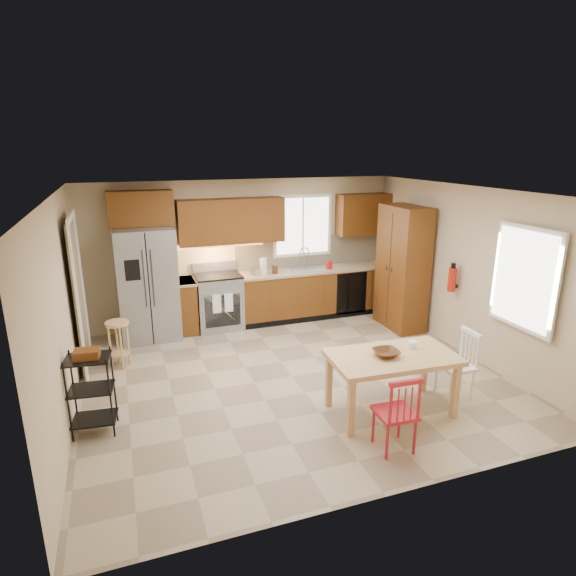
# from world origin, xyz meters

# --- Properties ---
(floor) EXTENTS (5.50, 5.50, 0.00)m
(floor) POSITION_xyz_m (0.00, 0.00, 0.00)
(floor) COLOR tan
(floor) RESTS_ON ground
(ceiling) EXTENTS (5.50, 5.00, 0.02)m
(ceiling) POSITION_xyz_m (0.00, 0.00, 2.50)
(ceiling) COLOR silver
(ceiling) RESTS_ON ground
(wall_back) EXTENTS (5.50, 0.02, 2.50)m
(wall_back) POSITION_xyz_m (0.00, 2.50, 1.25)
(wall_back) COLOR #CCB793
(wall_back) RESTS_ON ground
(wall_front) EXTENTS (5.50, 0.02, 2.50)m
(wall_front) POSITION_xyz_m (0.00, -2.50, 1.25)
(wall_front) COLOR #CCB793
(wall_front) RESTS_ON ground
(wall_left) EXTENTS (0.02, 5.00, 2.50)m
(wall_left) POSITION_xyz_m (-2.75, 0.00, 1.25)
(wall_left) COLOR #CCB793
(wall_left) RESTS_ON ground
(wall_right) EXTENTS (0.02, 5.00, 2.50)m
(wall_right) POSITION_xyz_m (2.75, 0.00, 1.25)
(wall_right) COLOR #CCB793
(wall_right) RESTS_ON ground
(refrigerator) EXTENTS (0.92, 0.75, 1.82)m
(refrigerator) POSITION_xyz_m (-1.70, 2.12, 0.91)
(refrigerator) COLOR gray
(refrigerator) RESTS_ON floor
(range_stove) EXTENTS (0.76, 0.63, 0.92)m
(range_stove) POSITION_xyz_m (-0.55, 2.19, 0.46)
(range_stove) COLOR gray
(range_stove) RESTS_ON floor
(base_cabinet_narrow) EXTENTS (0.30, 0.60, 0.90)m
(base_cabinet_narrow) POSITION_xyz_m (-1.10, 2.20, 0.45)
(base_cabinet_narrow) COLOR brown
(base_cabinet_narrow) RESTS_ON floor
(base_cabinet_run) EXTENTS (2.92, 0.60, 0.90)m
(base_cabinet_run) POSITION_xyz_m (1.29, 2.20, 0.45)
(base_cabinet_run) COLOR brown
(base_cabinet_run) RESTS_ON floor
(dishwasher) EXTENTS (0.60, 0.02, 0.78)m
(dishwasher) POSITION_xyz_m (1.85, 1.91, 0.45)
(dishwasher) COLOR black
(dishwasher) RESTS_ON floor
(backsplash) EXTENTS (2.92, 0.03, 0.55)m
(backsplash) POSITION_xyz_m (1.29, 2.48, 1.18)
(backsplash) COLOR beige
(backsplash) RESTS_ON wall_back
(upper_over_fridge) EXTENTS (1.00, 0.35, 0.55)m
(upper_over_fridge) POSITION_xyz_m (-1.70, 2.33, 2.10)
(upper_over_fridge) COLOR #5D310F
(upper_over_fridge) RESTS_ON wall_back
(upper_left_block) EXTENTS (1.80, 0.35, 0.75)m
(upper_left_block) POSITION_xyz_m (-0.25, 2.33, 1.83)
(upper_left_block) COLOR #5D310F
(upper_left_block) RESTS_ON wall_back
(upper_right_block) EXTENTS (1.00, 0.35, 0.75)m
(upper_right_block) POSITION_xyz_m (2.25, 2.33, 1.83)
(upper_right_block) COLOR #5D310F
(upper_right_block) RESTS_ON wall_back
(window_back) EXTENTS (1.12, 0.04, 1.12)m
(window_back) POSITION_xyz_m (1.10, 2.48, 1.65)
(window_back) COLOR white
(window_back) RESTS_ON wall_back
(sink) EXTENTS (0.62, 0.46, 0.16)m
(sink) POSITION_xyz_m (1.10, 2.20, 0.86)
(sink) COLOR gray
(sink) RESTS_ON base_cabinet_run
(undercab_glow) EXTENTS (1.60, 0.30, 0.01)m
(undercab_glow) POSITION_xyz_m (-0.55, 2.30, 1.43)
(undercab_glow) COLOR #FFBF66
(undercab_glow) RESTS_ON wall_back
(soap_bottle) EXTENTS (0.09, 0.09, 0.19)m
(soap_bottle) POSITION_xyz_m (1.48, 2.10, 1.00)
(soap_bottle) COLOR #AF180C
(soap_bottle) RESTS_ON base_cabinet_run
(paper_towel) EXTENTS (0.12, 0.12, 0.28)m
(paper_towel) POSITION_xyz_m (0.25, 2.15, 1.04)
(paper_towel) COLOR white
(paper_towel) RESTS_ON base_cabinet_run
(canister_steel) EXTENTS (0.11, 0.11, 0.18)m
(canister_steel) POSITION_xyz_m (0.05, 2.15, 0.99)
(canister_steel) COLOR gray
(canister_steel) RESTS_ON base_cabinet_run
(canister_wood) EXTENTS (0.10, 0.10, 0.14)m
(canister_wood) POSITION_xyz_m (0.45, 2.12, 0.97)
(canister_wood) COLOR #4E2C14
(canister_wood) RESTS_ON base_cabinet_run
(pantry) EXTENTS (0.50, 0.95, 2.10)m
(pantry) POSITION_xyz_m (2.43, 1.20, 1.05)
(pantry) COLOR brown
(pantry) RESTS_ON floor
(fire_extinguisher) EXTENTS (0.12, 0.12, 0.36)m
(fire_extinguisher) POSITION_xyz_m (2.63, 0.15, 1.10)
(fire_extinguisher) COLOR #AF180C
(fire_extinguisher) RESTS_ON wall_right
(window_right) EXTENTS (0.04, 1.02, 1.32)m
(window_right) POSITION_xyz_m (2.68, -1.15, 1.45)
(window_right) COLOR white
(window_right) RESTS_ON wall_right
(doorway) EXTENTS (0.04, 0.95, 2.10)m
(doorway) POSITION_xyz_m (-2.67, 1.30, 1.05)
(doorway) COLOR #8C7A59
(doorway) RESTS_ON wall_left
(dining_table) EXTENTS (1.51, 0.90, 0.71)m
(dining_table) POSITION_xyz_m (0.79, -1.23, 0.36)
(dining_table) COLOR #DCAF6E
(dining_table) RESTS_ON floor
(chair_red) EXTENTS (0.42, 0.42, 0.86)m
(chair_red) POSITION_xyz_m (0.44, -1.88, 0.43)
(chair_red) COLOR #AB1A23
(chair_red) RESTS_ON floor
(chair_white) EXTENTS (0.42, 0.42, 0.86)m
(chair_white) POSITION_xyz_m (1.74, -1.18, 0.43)
(chair_white) COLOR white
(chair_white) RESTS_ON floor
(table_bowl) EXTENTS (0.31, 0.31, 0.07)m
(table_bowl) POSITION_xyz_m (0.70, -1.23, 0.72)
(table_bowl) COLOR #4E2C14
(table_bowl) RESTS_ON dining_table
(table_jar) EXTENTS (0.11, 0.11, 0.12)m
(table_jar) POSITION_xyz_m (1.11, -1.13, 0.75)
(table_jar) COLOR white
(table_jar) RESTS_ON dining_table
(bar_stool) EXTENTS (0.43, 0.43, 0.67)m
(bar_stool) POSITION_xyz_m (-2.21, 1.15, 0.34)
(bar_stool) COLOR #DCAF6E
(bar_stool) RESTS_ON floor
(utility_cart) EXTENTS (0.50, 0.41, 0.93)m
(utility_cart) POSITION_xyz_m (-2.50, -0.50, 0.46)
(utility_cart) COLOR black
(utility_cart) RESTS_ON floor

